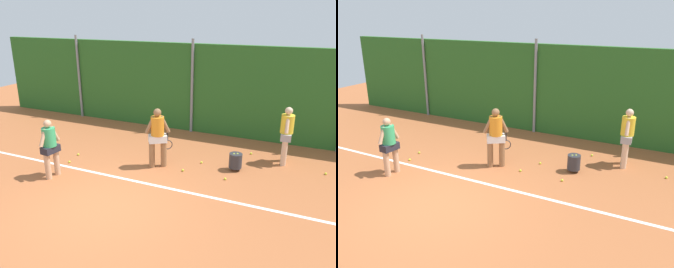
% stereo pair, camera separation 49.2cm
% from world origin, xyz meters
% --- Properties ---
extents(ground_plane, '(26.51, 26.51, 0.00)m').
position_xyz_m(ground_plane, '(0.00, 1.74, 0.00)').
color(ground_plane, '#A85B33').
extents(hedge_fence_backdrop, '(17.23, 0.25, 3.19)m').
position_xyz_m(hedge_fence_backdrop, '(0.00, 5.92, 1.60)').
color(hedge_fence_backdrop, '#286023').
rests_on(hedge_fence_backdrop, ground_plane).
extents(fence_post_left, '(0.10, 0.10, 3.37)m').
position_xyz_m(fence_post_left, '(-4.97, 5.75, 1.69)').
color(fence_post_left, gray).
rests_on(fence_post_left, ground_plane).
extents(fence_post_center, '(0.10, 0.10, 3.37)m').
position_xyz_m(fence_post_center, '(0.00, 5.75, 1.69)').
color(fence_post_center, gray).
rests_on(fence_post_center, ground_plane).
extents(court_baseline_paint, '(12.59, 0.10, 0.01)m').
position_xyz_m(court_baseline_paint, '(0.00, 1.35, 0.00)').
color(court_baseline_paint, white).
rests_on(court_baseline_paint, ground_plane).
extents(player_foreground_near, '(0.34, 0.67, 1.60)m').
position_xyz_m(player_foreground_near, '(-2.10, 0.70, 0.90)').
color(player_foreground_near, tan).
rests_on(player_foreground_near, ground_plane).
extents(player_midcourt, '(0.65, 0.56, 1.73)m').
position_xyz_m(player_midcourt, '(0.22, 2.44, 0.97)').
color(player_midcourt, '#8C603D').
rests_on(player_midcourt, ground_plane).
extents(player_backcourt_far, '(0.37, 0.71, 1.71)m').
position_xyz_m(player_backcourt_far, '(3.49, 4.16, 0.96)').
color(player_backcourt_far, beige).
rests_on(player_backcourt_far, ground_plane).
extents(ball_hopper, '(0.36, 0.36, 0.51)m').
position_xyz_m(ball_hopper, '(2.31, 3.10, 0.29)').
color(ball_hopper, '#2D2D33').
rests_on(ball_hopper, ground_plane).
extents(tennis_ball_0, '(0.07, 0.07, 0.07)m').
position_xyz_m(tennis_ball_0, '(-2.40, 2.15, 0.03)').
color(tennis_ball_0, '#CCDB33').
rests_on(tennis_ball_0, ground_plane).
extents(tennis_ball_1, '(0.07, 0.07, 0.07)m').
position_xyz_m(tennis_ball_1, '(2.50, 4.43, 0.03)').
color(tennis_ball_1, '#CCDB33').
rests_on(tennis_ball_1, ground_plane).
extents(tennis_ball_2, '(0.07, 0.07, 0.07)m').
position_xyz_m(tennis_ball_2, '(4.66, 3.82, 0.03)').
color(tennis_ball_2, '#CCDB33').
rests_on(tennis_ball_2, ground_plane).
extents(tennis_ball_3, '(0.07, 0.07, 0.07)m').
position_xyz_m(tennis_ball_3, '(2.22, 2.39, 0.03)').
color(tennis_ball_3, '#CCDB33').
rests_on(tennis_ball_3, ground_plane).
extents(tennis_ball_4, '(0.07, 0.07, 0.07)m').
position_xyz_m(tennis_ball_4, '(1.30, 3.15, 0.03)').
color(tennis_ball_4, '#CCDB33').
rests_on(tennis_ball_4, ground_plane).
extents(tennis_ball_5, '(0.07, 0.07, 0.07)m').
position_xyz_m(tennis_ball_5, '(-1.10, 4.76, 0.03)').
color(tennis_ball_5, '#CCDB33').
rests_on(tennis_ball_5, ground_plane).
extents(tennis_ball_6, '(0.07, 0.07, 0.07)m').
position_xyz_m(tennis_ball_6, '(0.99, 2.42, 0.03)').
color(tennis_ball_6, '#CCDB33').
rests_on(tennis_ball_6, ground_plane).
extents(tennis_ball_7, '(0.07, 0.07, 0.07)m').
position_xyz_m(tennis_ball_7, '(-2.29, 1.59, 0.03)').
color(tennis_ball_7, '#CCDB33').
rests_on(tennis_ball_7, ground_plane).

